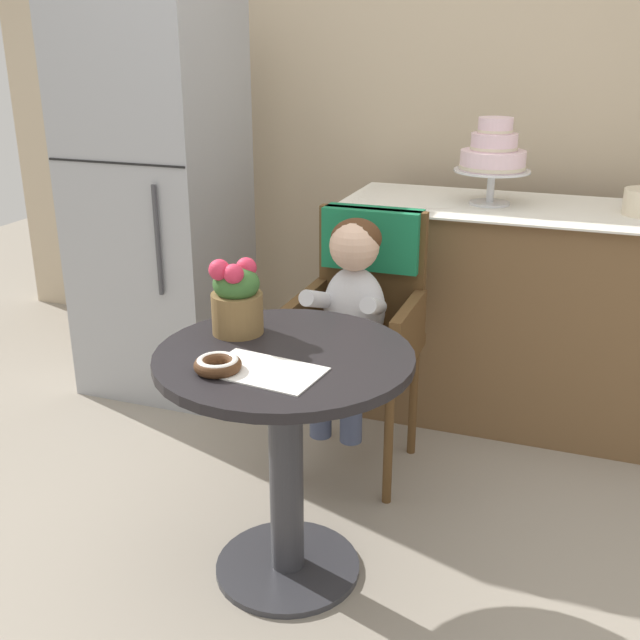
% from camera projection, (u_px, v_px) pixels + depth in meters
% --- Properties ---
extents(ground_plane, '(8.00, 8.00, 0.00)m').
position_uv_depth(ground_plane, '(288.00, 569.00, 2.35)').
color(ground_plane, gray).
extents(back_wall, '(4.80, 0.10, 2.70)m').
position_uv_depth(back_wall, '(437.00, 78.00, 3.50)').
color(back_wall, '#C1AD8E').
rests_on(back_wall, ground).
extents(cafe_table, '(0.72, 0.72, 0.72)m').
position_uv_depth(cafe_table, '(285.00, 421.00, 2.17)').
color(cafe_table, black).
rests_on(cafe_table, ground).
extents(wicker_chair, '(0.42, 0.45, 0.95)m').
position_uv_depth(wicker_chair, '(364.00, 299.00, 2.77)').
color(wicker_chair, brown).
rests_on(wicker_chair, ground).
extents(seated_child, '(0.27, 0.32, 0.73)m').
position_uv_depth(seated_child, '(351.00, 303.00, 2.62)').
color(seated_child, silver).
rests_on(seated_child, ground).
extents(paper_napkin, '(0.31, 0.22, 0.00)m').
position_uv_depth(paper_napkin, '(264.00, 371.00, 1.98)').
color(paper_napkin, white).
rests_on(paper_napkin, cafe_table).
extents(donut_front, '(0.12, 0.12, 0.04)m').
position_uv_depth(donut_front, '(218.00, 364.00, 1.97)').
color(donut_front, '#4C2D19').
rests_on(donut_front, cafe_table).
extents(flower_vase, '(0.15, 0.15, 0.23)m').
position_uv_depth(flower_vase, '(236.00, 296.00, 2.20)').
color(flower_vase, brown).
rests_on(flower_vase, cafe_table).
extents(display_counter, '(1.56, 0.62, 0.90)m').
position_uv_depth(display_counter, '(529.00, 314.00, 3.16)').
color(display_counter, brown).
rests_on(display_counter, ground).
extents(tiered_cake_stand, '(0.30, 0.30, 0.34)m').
position_uv_depth(tiered_cake_stand, '(493.00, 155.00, 2.99)').
color(tiered_cake_stand, silver).
rests_on(tiered_cake_stand, display_counter).
extents(refrigerator, '(0.64, 0.63, 1.70)m').
position_uv_depth(refrigerator, '(159.00, 202.00, 3.36)').
color(refrigerator, '#9EA0A5').
rests_on(refrigerator, ground).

